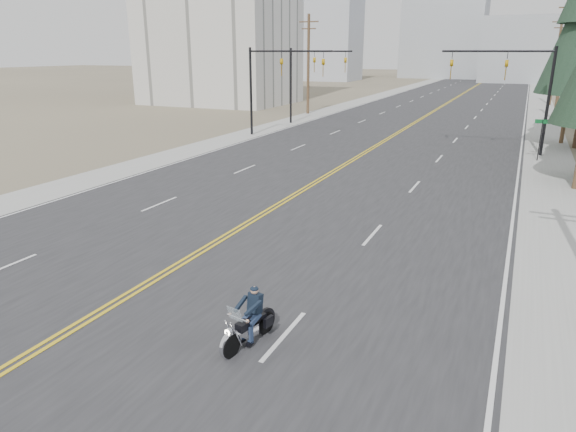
# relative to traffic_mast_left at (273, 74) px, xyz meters

# --- Properties ---
(road) EXTENTS (20.00, 200.00, 0.01)m
(road) POSITION_rel_traffic_mast_left_xyz_m (8.98, 38.00, -4.93)
(road) COLOR #303033
(road) RESTS_ON ground
(sidewalk_left) EXTENTS (3.00, 200.00, 0.01)m
(sidewalk_left) POSITION_rel_traffic_mast_left_xyz_m (-2.52, 38.00, -4.93)
(sidewalk_left) COLOR #A5A5A0
(sidewalk_left) RESTS_ON ground
(sidewalk_right) EXTENTS (3.00, 200.00, 0.01)m
(sidewalk_right) POSITION_rel_traffic_mast_left_xyz_m (20.48, 38.00, -4.93)
(sidewalk_right) COLOR #A5A5A0
(sidewalk_right) RESTS_ON ground
(traffic_mast_left) EXTENTS (7.10, 0.26, 7.00)m
(traffic_mast_left) POSITION_rel_traffic_mast_left_xyz_m (0.00, 0.00, 0.00)
(traffic_mast_left) COLOR black
(traffic_mast_left) RESTS_ON ground
(traffic_mast_right) EXTENTS (7.10, 0.26, 7.00)m
(traffic_mast_right) POSITION_rel_traffic_mast_left_xyz_m (17.95, 0.00, 0.00)
(traffic_mast_right) COLOR black
(traffic_mast_right) RESTS_ON ground
(traffic_mast_far) EXTENTS (6.10, 0.26, 7.00)m
(traffic_mast_far) POSITION_rel_traffic_mast_left_xyz_m (-0.33, 8.00, -0.06)
(traffic_mast_far) COLOR black
(traffic_mast_far) RESTS_ON ground
(street_sign) EXTENTS (0.90, 0.06, 2.62)m
(street_sign) POSITION_rel_traffic_mast_left_xyz_m (19.78, -2.00, -3.13)
(street_sign) COLOR black
(street_sign) RESTS_ON ground
(utility_pole_c) EXTENTS (2.20, 0.30, 11.00)m
(utility_pole_c) POSITION_rel_traffic_mast_left_xyz_m (21.48, 6.00, 0.79)
(utility_pole_c) COLOR brown
(utility_pole_c) RESTS_ON ground
(utility_pole_d) EXTENTS (2.20, 0.30, 11.50)m
(utility_pole_d) POSITION_rel_traffic_mast_left_xyz_m (21.48, 21.00, 1.05)
(utility_pole_d) COLOR brown
(utility_pole_d) RESTS_ON ground
(utility_pole_e) EXTENTS (2.20, 0.30, 11.00)m
(utility_pole_e) POSITION_rel_traffic_mast_left_xyz_m (21.48, 38.00, 0.79)
(utility_pole_e) COLOR brown
(utility_pole_e) RESTS_ON ground
(utility_pole_left) EXTENTS (2.20, 0.30, 10.50)m
(utility_pole_left) POSITION_rel_traffic_mast_left_xyz_m (-3.52, 16.00, 0.54)
(utility_pole_left) COLOR brown
(utility_pole_left) RESTS_ON ground
(haze_bldg_a) EXTENTS (14.00, 12.00, 22.00)m
(haze_bldg_a) POSITION_rel_traffic_mast_left_xyz_m (-26.02, 83.00, 6.06)
(haze_bldg_a) COLOR #B7BCC6
(haze_bldg_a) RESTS_ON ground
(haze_bldg_b) EXTENTS (18.00, 14.00, 14.00)m
(haze_bldg_b) POSITION_rel_traffic_mast_left_xyz_m (16.98, 93.00, 2.06)
(haze_bldg_b) COLOR #ADB2B7
(haze_bldg_b) RESTS_ON ground
(haze_bldg_d) EXTENTS (20.00, 15.00, 26.00)m
(haze_bldg_d) POSITION_rel_traffic_mast_left_xyz_m (-3.02, 108.00, 8.06)
(haze_bldg_d) COLOR #ADB2B7
(haze_bldg_d) RESTS_ON ground
(haze_bldg_f) EXTENTS (12.00, 12.00, 16.00)m
(haze_bldg_f) POSITION_rel_traffic_mast_left_xyz_m (-41.02, 98.00, 3.06)
(haze_bldg_f) COLOR #ADB2B7
(haze_bldg_f) RESTS_ON ground
(motorcyclist) EXTENTS (1.11, 1.94, 1.43)m
(motorcyclist) POSITION_rel_traffic_mast_left_xyz_m (13.36, -28.67, -4.22)
(motorcyclist) COLOR black
(motorcyclist) RESTS_ON ground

